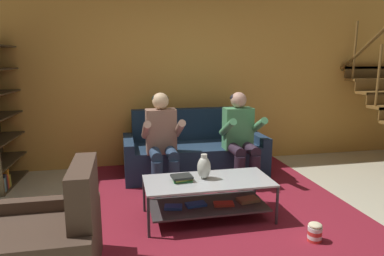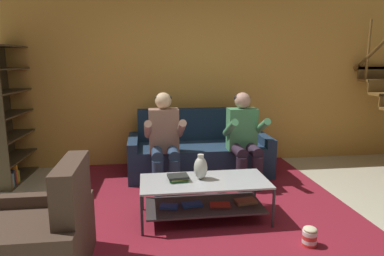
# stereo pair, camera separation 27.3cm
# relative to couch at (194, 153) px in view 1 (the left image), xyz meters

# --- Properties ---
(ground) EXTENTS (16.80, 16.80, 0.00)m
(ground) POSITION_rel_couch_xyz_m (-0.03, -1.85, -0.30)
(ground) COLOR beige
(back_partition) EXTENTS (8.40, 0.12, 2.90)m
(back_partition) POSITION_rel_couch_xyz_m (-0.03, 0.61, 1.15)
(back_partition) COLOR gold
(back_partition) RESTS_ON ground
(couch) EXTENTS (1.99, 0.86, 0.91)m
(couch) POSITION_rel_couch_xyz_m (0.00, 0.00, 0.00)
(couch) COLOR #20354F
(couch) RESTS_ON ground
(person_seated_left) EXTENTS (0.50, 0.58, 1.22)m
(person_seated_left) POSITION_rel_couch_xyz_m (-0.52, -0.51, 0.36)
(person_seated_left) COLOR navy
(person_seated_left) RESTS_ON ground
(person_seated_right) EXTENTS (0.50, 0.58, 1.20)m
(person_seated_right) POSITION_rel_couch_xyz_m (0.52, -0.51, 0.36)
(person_seated_right) COLOR #302130
(person_seated_right) RESTS_ON ground
(coffee_table) EXTENTS (1.30, 0.60, 0.42)m
(coffee_table) POSITION_rel_couch_xyz_m (-0.16, -1.48, -0.02)
(coffee_table) COLOR #B7BBBE
(coffee_table) RESTS_ON ground
(area_rug) EXTENTS (3.14, 3.42, 0.01)m
(area_rug) POSITION_rel_couch_xyz_m (-0.09, -0.86, -0.29)
(area_rug) COLOR maroon
(area_rug) RESTS_ON ground
(vase) EXTENTS (0.14, 0.14, 0.26)m
(vase) POSITION_rel_couch_xyz_m (-0.20, -1.42, 0.24)
(vase) COLOR silver
(vase) RESTS_ON coffee_table
(book_stack) EXTENTS (0.22, 0.18, 0.06)m
(book_stack) POSITION_rel_couch_xyz_m (-0.43, -1.45, 0.15)
(book_stack) COLOR #348844
(book_stack) RESTS_ON coffee_table
(armchair) EXTENTS (0.86, 0.88, 0.89)m
(armchair) POSITION_rel_couch_xyz_m (-1.60, -2.23, -0.02)
(armchair) COLOR #4D382C
(armchair) RESTS_ON ground
(popcorn_tub) EXTENTS (0.13, 0.13, 0.19)m
(popcorn_tub) POSITION_rel_couch_xyz_m (0.66, -2.13, -0.21)
(popcorn_tub) COLOR red
(popcorn_tub) RESTS_ON ground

